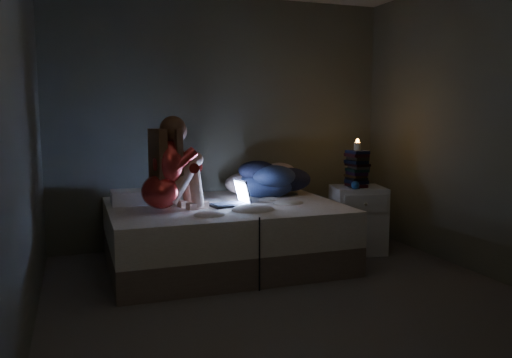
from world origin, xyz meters
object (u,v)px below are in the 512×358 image
candle (357,147)px  phone (356,188)px  laptop (228,193)px  woman (160,164)px  nightstand (358,219)px  bed (224,234)px

candle → phone: bearing=-122.7°
laptop → candle: candle is taller
woman → nightstand: bearing=-12.8°
woman → nightstand: size_ratio=1.22×
nightstand → phone: 0.35m
bed → candle: candle is taller
nightstand → candle: (-0.01, 0.03, 0.73)m
nightstand → phone: bearing=-121.9°
candle → woman: bearing=-174.7°
woman → candle: (1.99, 0.19, 0.09)m
woman → laptop: (0.61, 0.07, -0.28)m
laptop → bed: bearing=83.4°
nightstand → phone: phone is taller
nightstand → phone: (-0.07, -0.07, 0.34)m
bed → laptop: 0.42m
bed → laptop: size_ratio=6.06×
bed → candle: 1.59m
bed → woman: woman is taller
bed → candle: (1.39, 0.01, 0.78)m
laptop → nightstand: size_ratio=0.51×
bed → laptop: bearing=-85.5°
woman → laptop: woman is taller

